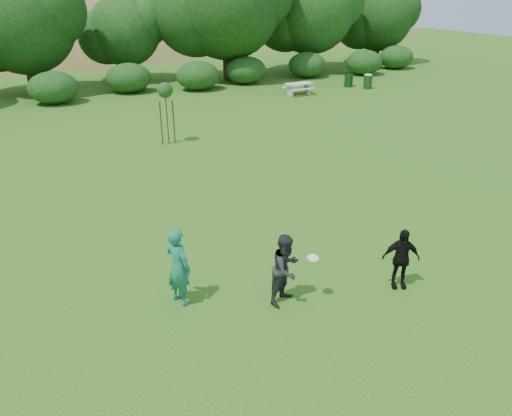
{
  "coord_description": "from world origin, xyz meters",
  "views": [
    {
      "loc": [
        -5.73,
        -8.52,
        6.91
      ],
      "look_at": [
        0.0,
        3.0,
        1.1
      ],
      "focal_mm": 35.0,
      "sensor_mm": 36.0,
      "label": 1
    }
  ],
  "objects_px": {
    "player_teal": "(178,266)",
    "trash_can_lidded": "(368,81)",
    "sapling": "(165,92)",
    "trash_can_near": "(349,80)",
    "player_black": "(401,258)",
    "picnic_table": "(299,87)",
    "player_grey": "(286,269)"
  },
  "relations": [
    {
      "from": "player_black",
      "to": "trash_can_near",
      "type": "relative_size",
      "value": 1.75
    },
    {
      "from": "player_black",
      "to": "trash_can_lidded",
      "type": "height_order",
      "value": "player_black"
    },
    {
      "from": "sapling",
      "to": "picnic_table",
      "type": "bearing_deg",
      "value": 32.02
    },
    {
      "from": "player_teal",
      "to": "player_grey",
      "type": "xyz_separation_m",
      "value": [
        2.25,
        -1.06,
        -0.09
      ]
    },
    {
      "from": "trash_can_near",
      "to": "picnic_table",
      "type": "xyz_separation_m",
      "value": [
        -4.68,
        -0.75,
        0.07
      ]
    },
    {
      "from": "trash_can_near",
      "to": "sapling",
      "type": "bearing_deg",
      "value": -153.92
    },
    {
      "from": "player_black",
      "to": "trash_can_lidded",
      "type": "bearing_deg",
      "value": 80.03
    },
    {
      "from": "trash_can_lidded",
      "to": "sapling",
      "type": "bearing_deg",
      "value": -158.41
    },
    {
      "from": "player_black",
      "to": "player_grey",
      "type": "bearing_deg",
      "value": -167.67
    },
    {
      "from": "trash_can_near",
      "to": "picnic_table",
      "type": "bearing_deg",
      "value": -170.92
    },
    {
      "from": "player_teal",
      "to": "trash_can_near",
      "type": "distance_m",
      "value": 28.29
    },
    {
      "from": "player_teal",
      "to": "picnic_table",
      "type": "distance_m",
      "value": 24.67
    },
    {
      "from": "player_teal",
      "to": "sapling",
      "type": "bearing_deg",
      "value": -38.23
    },
    {
      "from": "player_black",
      "to": "trash_can_near",
      "type": "distance_m",
      "value": 26.49
    },
    {
      "from": "picnic_table",
      "to": "trash_can_lidded",
      "type": "height_order",
      "value": "trash_can_lidded"
    },
    {
      "from": "player_teal",
      "to": "player_black",
      "type": "xyz_separation_m",
      "value": [
        5.06,
        -1.76,
        -0.18
      ]
    },
    {
      "from": "player_black",
      "to": "sapling",
      "type": "distance_m",
      "value": 14.44
    },
    {
      "from": "sapling",
      "to": "trash_can_lidded",
      "type": "relative_size",
      "value": 2.71
    },
    {
      "from": "sapling",
      "to": "trash_can_near",
      "type": "bearing_deg",
      "value": 26.08
    },
    {
      "from": "player_black",
      "to": "trash_can_lidded",
      "type": "distance_m",
      "value": 25.99
    },
    {
      "from": "player_teal",
      "to": "trash_can_lidded",
      "type": "xyz_separation_m",
      "value": [
        20.46,
        19.17,
        -0.43
      ]
    },
    {
      "from": "player_teal",
      "to": "player_grey",
      "type": "distance_m",
      "value": 2.49
    },
    {
      "from": "sapling",
      "to": "trash_can_lidded",
      "type": "height_order",
      "value": "sapling"
    },
    {
      "from": "player_teal",
      "to": "trash_can_lidded",
      "type": "bearing_deg",
      "value": -68.95
    },
    {
      "from": "player_teal",
      "to": "picnic_table",
      "type": "relative_size",
      "value": 1.07
    },
    {
      "from": "player_grey",
      "to": "trash_can_lidded",
      "type": "height_order",
      "value": "player_grey"
    },
    {
      "from": "player_black",
      "to": "picnic_table",
      "type": "bearing_deg",
      "value": 91.49
    },
    {
      "from": "trash_can_near",
      "to": "trash_can_lidded",
      "type": "bearing_deg",
      "value": -55.5
    },
    {
      "from": "player_grey",
      "to": "player_black",
      "type": "distance_m",
      "value": 2.9
    },
    {
      "from": "sapling",
      "to": "player_teal",
      "type": "bearing_deg",
      "value": -106.13
    },
    {
      "from": "player_black",
      "to": "picnic_table",
      "type": "height_order",
      "value": "player_black"
    },
    {
      "from": "player_black",
      "to": "trash_can_near",
      "type": "height_order",
      "value": "player_black"
    }
  ]
}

